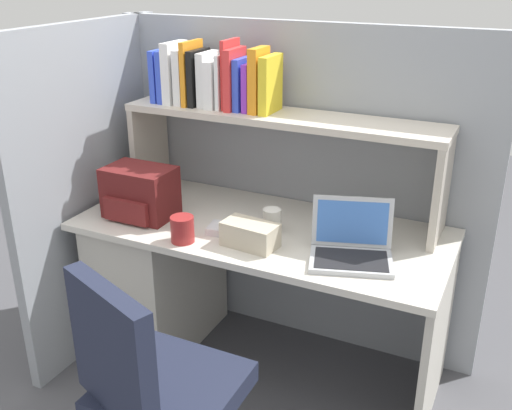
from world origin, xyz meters
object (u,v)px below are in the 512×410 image
(backpack, at_px, (140,193))
(snack_canister, at_px, (182,229))
(paper_cup, at_px, (272,221))
(computer_mouse, at_px, (216,228))
(tissue_box, at_px, (250,235))
(laptop, at_px, (351,246))

(backpack, distance_m, snack_canister, 0.34)
(paper_cup, relative_size, snack_canister, 0.95)
(snack_canister, bearing_deg, computer_mouse, 60.59)
(snack_canister, bearing_deg, tissue_box, 16.99)
(backpack, distance_m, tissue_box, 0.58)
(backpack, relative_size, computer_mouse, 2.88)
(tissue_box, bearing_deg, backpack, 179.65)
(backpack, bearing_deg, tissue_box, -5.89)
(laptop, relative_size, snack_canister, 3.42)
(laptop, xyz_separation_m, snack_canister, (-0.66, -0.15, 0.00))
(computer_mouse, height_order, paper_cup, paper_cup)
(tissue_box, relative_size, snack_canister, 2.03)
(computer_mouse, height_order, snack_canister, snack_canister)
(tissue_box, distance_m, snack_canister, 0.28)
(computer_mouse, distance_m, snack_canister, 0.16)
(backpack, bearing_deg, laptop, 0.84)
(laptop, relative_size, paper_cup, 3.61)
(laptop, height_order, computer_mouse, laptop)
(computer_mouse, relative_size, paper_cup, 1.01)
(laptop, height_order, backpack, backpack)
(backpack, xyz_separation_m, snack_canister, (0.31, -0.14, -0.06))
(backpack, height_order, paper_cup, backpack)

